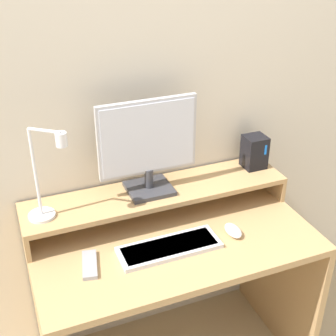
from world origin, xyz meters
The scene contains 9 objects.
wall_back centered at (0.00, 0.63, 1.25)m, with size 6.00×0.05×2.50m.
desk centered at (0.00, 0.30, 0.51)m, with size 1.11×0.60×0.72m.
monitor_shelf centered at (0.00, 0.48, 0.83)m, with size 1.11×0.24×0.12m.
monitor centered at (-0.03, 0.49, 1.05)m, with size 0.40×0.17×0.39m.
desk_lamp centered at (-0.44, 0.44, 1.00)m, with size 0.17×0.14×0.37m.
router_dock centered at (0.47, 0.51, 0.92)m, with size 0.10×0.09×0.15m.
keyboard centered at (-0.04, 0.24, 0.73)m, with size 0.39×0.14×0.02m.
mouse centered at (0.23, 0.23, 0.74)m, with size 0.06×0.10×0.03m.
remote_control centered at (-0.35, 0.26, 0.73)m, with size 0.08×0.16×0.02m.
Camera 1 is at (-0.58, -1.07, 1.85)m, focal length 50.00 mm.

